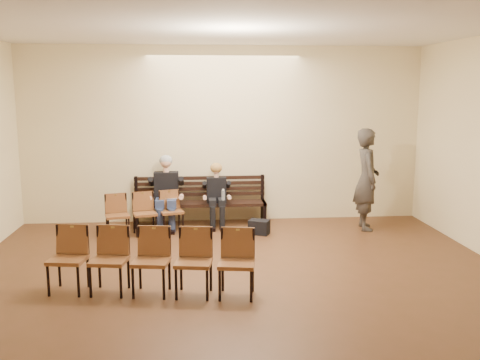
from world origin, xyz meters
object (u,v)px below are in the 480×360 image
object	(u,v)px
bag	(259,227)
chair_row_front	(145,214)
water_bottle	(223,201)
bench	(200,213)
chair_row_back	(151,262)
seated_man	(166,192)
seated_woman	(217,198)
passerby	(367,172)
laptop	(169,200)

from	to	relation	value
bag	chair_row_front	world-z (taller)	chair_row_front
water_bottle	bag	size ratio (longest dim) A/B	0.61
bench	chair_row_back	xyz separation A→B (m)	(-0.69, -3.60, 0.21)
seated_man	chair_row_front	world-z (taller)	seated_man
chair_row_front	chair_row_back	size ratio (longest dim) A/B	0.52
bag	chair_row_front	bearing A→B (deg)	175.57
seated_man	chair_row_front	xyz separation A→B (m)	(-0.37, -0.53, -0.31)
seated_man	chair_row_back	size ratio (longest dim) A/B	0.52
seated_woman	chair_row_back	xyz separation A→B (m)	(-1.01, -3.48, -0.11)
water_bottle	bench	bearing A→B (deg)	136.70
chair_row_front	bench	bearing A→B (deg)	17.91
bag	chair_row_back	world-z (taller)	chair_row_back
bench	chair_row_front	size ratio (longest dim) A/B	1.85
seated_man	passerby	xyz separation A→B (m)	(3.80, -0.48, 0.41)
bag	chair_row_back	size ratio (longest dim) A/B	0.13
seated_woman	passerby	size ratio (longest dim) A/B	0.49
water_bottle	chair_row_front	bearing A→B (deg)	-170.59
laptop	chair_row_front	size ratio (longest dim) A/B	0.24
water_bottle	bag	bearing A→B (deg)	-32.25
chair_row_front	chair_row_back	xyz separation A→B (m)	(0.34, -2.95, 0.05)
bench	chair_row_front	distance (m)	1.22
water_bottle	chair_row_front	world-z (taller)	chair_row_front
water_bottle	laptop	bearing A→B (deg)	172.60
bag	chair_row_front	distance (m)	2.12
bag	passerby	size ratio (longest dim) A/B	0.16
seated_man	water_bottle	distance (m)	1.13
seated_man	water_bottle	world-z (taller)	seated_man
bench	laptop	bearing A→B (deg)	-155.61
passerby	chair_row_front	size ratio (longest dim) A/B	1.58
seated_man	water_bottle	size ratio (longest dim) A/B	6.31
seated_man	chair_row_back	distance (m)	3.49
bag	chair_row_back	bearing A→B (deg)	-122.30
water_bottle	chair_row_front	size ratio (longest dim) A/B	0.16
seated_man	laptop	bearing A→B (deg)	-72.47
seated_woman	laptop	world-z (taller)	seated_woman
bench	chair_row_back	size ratio (longest dim) A/B	0.97
seated_woman	water_bottle	xyz separation A→B (m)	(0.11, -0.29, 0.01)
seated_man	laptop	distance (m)	0.21
bench	laptop	world-z (taller)	laptop
bench	seated_woman	world-z (taller)	seated_woman
bench	passerby	xyz separation A→B (m)	(3.15, -0.60, 0.88)
seated_woman	chair_row_front	bearing A→B (deg)	-158.49
laptop	chair_row_back	world-z (taller)	chair_row_back
bag	chair_row_front	size ratio (longest dim) A/B	0.26
bag	passerby	xyz separation A→B (m)	(2.07, 0.21, 0.98)
seated_man	bench	bearing A→B (deg)	10.42
bench	chair_row_back	distance (m)	3.67
bench	chair_row_front	world-z (taller)	chair_row_front
laptop	water_bottle	distance (m)	1.05
bench	seated_man	bearing A→B (deg)	-169.58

